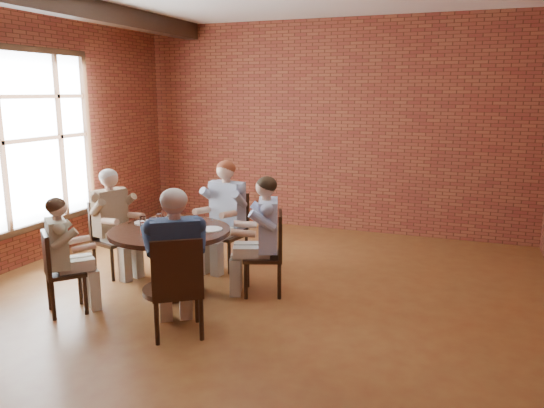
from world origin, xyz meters
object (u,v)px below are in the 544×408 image
(diner_a, at_px, (263,236))
(diner_c, at_px, (114,223))
(chair_a, at_px, (271,250))
(chair_e, at_px, (177,284))
(diner_e, at_px, (176,263))
(chair_b, at_px, (229,227))
(smartphone, at_px, (196,235))
(chair_c, at_px, (110,234))
(diner_b, at_px, (225,215))
(diner_d, at_px, (64,256))
(dining_table, at_px, (171,248))
(chair_d, at_px, (58,269))

(diner_a, distance_m, diner_c, 1.97)
(chair_a, relative_size, chair_e, 0.96)
(chair_e, height_order, diner_e, diner_e)
(chair_b, xyz_separation_m, smartphone, (0.22, -1.28, 0.23))
(chair_c, bearing_deg, chair_b, -40.45)
(chair_a, xyz_separation_m, diner_b, (-0.88, 0.65, 0.19))
(diner_a, bearing_deg, diner_d, -74.77)
(dining_table, height_order, smartphone, smartphone)
(chair_c, bearing_deg, diner_b, -43.22)
(chair_a, height_order, diner_c, diner_c)
(diner_a, height_order, diner_b, diner_b)
(diner_e, bearing_deg, chair_c, -70.10)
(diner_a, relative_size, chair_b, 1.38)
(diner_d, bearing_deg, chair_c, -33.53)
(dining_table, xyz_separation_m, chair_e, (0.66, -0.97, -0.00))
(chair_e, bearing_deg, chair_a, -140.75)
(diner_c, relative_size, smartphone, 10.28)
(chair_c, xyz_separation_m, chair_e, (1.73, -1.29, 0.02))
(chair_a, bearing_deg, diner_d, -75.37)
(chair_a, height_order, chair_c, chair_a)
(chair_a, relative_size, chair_c, 1.01)
(diner_c, relative_size, diner_e, 0.95)
(dining_table, height_order, diner_d, diner_d)
(chair_a, xyz_separation_m, diner_a, (-0.08, -0.03, 0.16))
(chair_e, bearing_deg, dining_table, -90.00)
(diner_c, xyz_separation_m, smartphone, (1.40, -0.44, 0.09))
(diner_a, bearing_deg, diner_c, -108.52)
(diner_b, bearing_deg, chair_d, -106.33)
(chair_b, distance_m, diner_d, 2.20)
(diner_a, xyz_separation_m, chair_e, (-0.32, -1.33, -0.15))
(diner_d, distance_m, chair_e, 1.40)
(chair_a, relative_size, diner_e, 0.67)
(chair_d, xyz_separation_m, diner_d, (0.05, 0.05, 0.13))
(diner_d, bearing_deg, chair_d, 90.00)
(chair_b, height_order, smartphone, chair_b)
(dining_table, bearing_deg, chair_a, 20.36)
(dining_table, xyz_separation_m, smartphone, (0.41, -0.14, 0.23))
(diner_d, bearing_deg, chair_a, -104.64)
(chair_d, distance_m, smartphone, 1.45)
(diner_b, relative_size, smartphone, 10.77)
(smartphone, bearing_deg, chair_b, 80.96)
(chair_d, relative_size, diner_e, 0.62)
(diner_a, relative_size, diner_d, 1.10)
(dining_table, bearing_deg, chair_c, 163.18)
(diner_a, distance_m, chair_b, 1.11)
(chair_c, height_order, diner_e, diner_e)
(chair_b, bearing_deg, chair_c, -137.62)
(smartphone, bearing_deg, chair_e, -92.19)
(dining_table, xyz_separation_m, chair_c, (-1.07, 0.32, -0.02))
(dining_table, relative_size, diner_d, 1.11)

